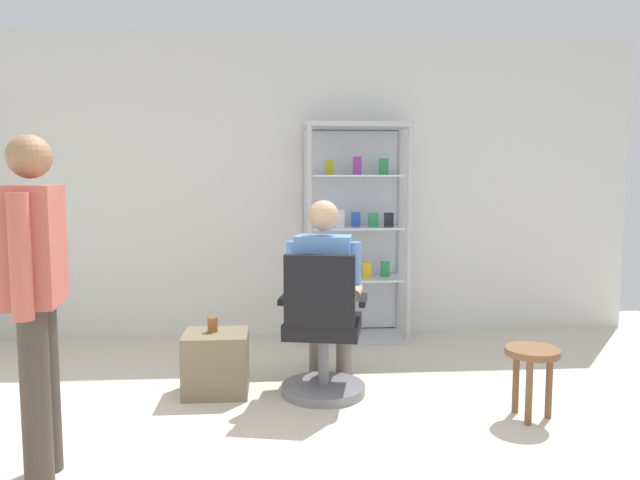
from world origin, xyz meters
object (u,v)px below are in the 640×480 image
Objects in this scene: seated_shopkeeper at (325,285)px; tea_glass at (213,325)px; standing_customer at (36,287)px; wooden_stool at (532,363)px; office_chair at (323,338)px; display_cabinet_main at (355,231)px; storage_crate at (216,363)px.

seated_shopkeeper is 13.21× the size of tea_glass.
tea_glass is 0.06× the size of standing_customer.
seated_shopkeeper is 1.38m from wooden_stool.
seated_shopkeeper is (0.03, 0.16, 0.32)m from office_chair.
display_cabinet_main is at bearing 112.89° from wooden_stool.
storage_crate is (-0.73, -0.04, -0.51)m from seated_shopkeeper.
storage_crate is 0.26× the size of standing_customer.
office_chair is 0.74m from tea_glass.
seated_shopkeeper is 3.04× the size of storage_crate.
seated_shopkeeper is (-0.38, -1.29, -0.25)m from display_cabinet_main.
display_cabinet_main is 3.04m from standing_customer.
office_chair is 9.83× the size of tea_glass.
display_cabinet_main reaches higher than storage_crate.
office_chair reaches higher than storage_crate.
wooden_stool is (2.62, 0.53, -0.59)m from standing_customer.
display_cabinet_main is at bearing 73.72° from seated_shopkeeper.
storage_crate is 1.50m from standing_customer.
storage_crate is 0.26m from tea_glass.
wooden_stool reaches higher than storage_crate.
standing_customer is 2.74m from wooden_stool.
display_cabinet_main reaches higher than tea_glass.
tea_glass reaches higher than storage_crate.
wooden_stool is (1.21, -0.45, -0.05)m from office_chair.
display_cabinet_main is at bearing 53.16° from standing_customer.
display_cabinet_main is 4.48× the size of storage_crate.
wooden_stool is (1.94, -0.60, -0.12)m from tea_glass.
office_chair is at bearing -105.76° from display_cabinet_main.
seated_shopkeeper reaches higher than tea_glass.
office_chair is 0.36m from seated_shopkeeper.
office_chair is 0.74m from storage_crate.
tea_glass reaches higher than wooden_stool.
tea_glass is (-0.02, 0.03, 0.25)m from storage_crate.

